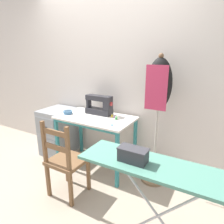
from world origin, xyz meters
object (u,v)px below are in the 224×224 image
(sewing_machine, at_px, (100,106))
(scissors, at_px, (114,125))
(thread_spool_near_machine, at_px, (112,116))
(storage_box, at_px, (133,155))
(thread_spool_far_edge, at_px, (116,118))
(filing_cabinet, at_px, (58,131))
(thread_spool_mid_table, at_px, (115,117))
(fabric_bowl, at_px, (68,112))
(dress_form, at_px, (159,93))
(wooden_chair, at_px, (66,161))
(ironing_board, at_px, (161,172))

(sewing_machine, xyz_separation_m, scissors, (0.39, -0.29, -0.13))
(thread_spool_near_machine, distance_m, storage_box, 1.29)
(scissors, relative_size, thread_spool_far_edge, 2.66)
(filing_cabinet, bearing_deg, thread_spool_near_machine, 1.84)
(storage_box, bearing_deg, filing_cabinet, 150.79)
(thread_spool_mid_table, bearing_deg, fabric_bowl, -165.63)
(thread_spool_far_edge, bearing_deg, fabric_bowl, -170.57)
(filing_cabinet, height_order, dress_form, dress_form)
(filing_cabinet, height_order, storage_box, storage_box)
(storage_box, bearing_deg, thread_spool_mid_table, 125.16)
(wooden_chair, relative_size, filing_cabinet, 1.24)
(sewing_machine, relative_size, thread_spool_far_edge, 9.13)
(fabric_bowl, xyz_separation_m, storage_box, (1.40, -0.85, 0.10))
(thread_spool_near_machine, bearing_deg, ironing_board, -45.41)
(thread_spool_mid_table, distance_m, storage_box, 1.26)
(thread_spool_mid_table, distance_m, ironing_board, 1.36)
(filing_cabinet, bearing_deg, ironing_board, -25.77)
(fabric_bowl, distance_m, storage_box, 1.64)
(thread_spool_mid_table, distance_m, filing_cabinet, 1.14)
(sewing_machine, relative_size, thread_spool_mid_table, 10.24)
(wooden_chair, distance_m, filing_cabinet, 1.12)
(fabric_bowl, bearing_deg, dress_form, 8.11)
(thread_spool_mid_table, bearing_deg, thread_spool_near_machine, 175.77)
(sewing_machine, bearing_deg, filing_cabinet, -174.85)
(thread_spool_mid_table, distance_m, wooden_chair, 0.87)
(fabric_bowl, bearing_deg, filing_cabinet, 159.08)
(thread_spool_near_machine, xyz_separation_m, wooden_chair, (-0.17, -0.77, -0.36))
(fabric_bowl, relative_size, storage_box, 0.57)
(thread_spool_far_edge, height_order, ironing_board, ironing_board)
(sewing_machine, height_order, filing_cabinet, sewing_machine)
(thread_spool_far_edge, distance_m, wooden_chair, 0.84)
(fabric_bowl, bearing_deg, thread_spool_near_machine, 15.70)
(scissors, bearing_deg, thread_spool_near_machine, 125.35)
(sewing_machine, distance_m, filing_cabinet, 0.96)
(wooden_chair, distance_m, storage_box, 1.07)
(storage_box, bearing_deg, wooden_chair, 164.57)
(fabric_bowl, relative_size, dress_form, 0.08)
(storage_box, bearing_deg, scissors, 127.26)
(scissors, xyz_separation_m, thread_spool_mid_table, (-0.13, 0.24, 0.02))
(scissors, xyz_separation_m, storage_box, (0.59, -0.78, 0.12))
(scissors, xyz_separation_m, dress_form, (0.45, 0.25, 0.40))
(fabric_bowl, distance_m, thread_spool_mid_table, 0.70)
(thread_spool_far_edge, distance_m, dress_form, 0.65)
(thread_spool_near_machine, distance_m, wooden_chair, 0.86)
(ironing_board, bearing_deg, scissors, 137.13)
(thread_spool_mid_table, bearing_deg, scissors, -62.36)
(sewing_machine, xyz_separation_m, filing_cabinet, (-0.80, -0.07, -0.52))
(sewing_machine, bearing_deg, fabric_bowl, -152.45)
(thread_spool_far_edge, xyz_separation_m, ironing_board, (0.88, -0.94, 0.01))
(sewing_machine, height_order, thread_spool_mid_table, sewing_machine)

